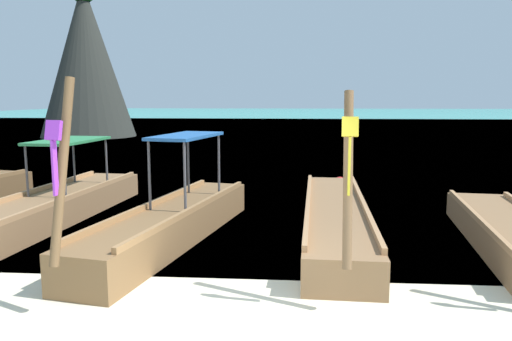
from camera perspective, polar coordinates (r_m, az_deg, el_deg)
The scene contains 8 objects.
ground at distance 6.03m, azimuth -2.80°, elevation -18.15°, with size 120.00×120.00×0.00m, color beige.
sea_water at distance 67.18m, azimuth 3.70°, elevation 5.99°, with size 120.00×120.00×0.00m, color #2DB29E.
longtail_boat_pink_ribbon at distance 11.82m, azimuth -22.22°, elevation -3.78°, with size 1.80×6.94×2.37m.
longtail_boat_violet_ribbon at distance 9.53m, azimuth -9.61°, elevation -5.82°, with size 2.18×6.34×2.95m.
longtail_boat_yellow_ribbon at distance 10.18m, azimuth 9.00°, elevation -5.37°, with size 1.47×7.38×2.79m.
longtail_boat_turquoise_ribbon at distance 10.09m, azimuth 26.97°, elevation -6.47°, with size 1.84×5.78×2.51m.
karst_rock at distance 37.19m, azimuth -19.08°, elevation 11.41°, with size 6.93×6.43×10.78m.
mooring_buoy_near at distance 15.05m, azimuth 9.53°, elevation -1.39°, with size 0.36×0.36×0.36m.
Camera 1 is at (0.68, -5.36, 2.68)m, focal length 35.11 mm.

